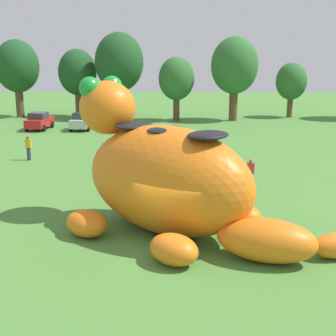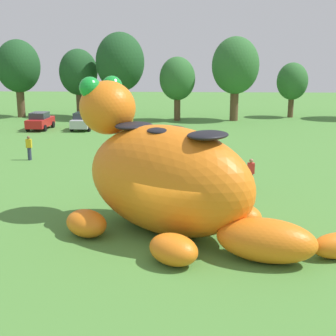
# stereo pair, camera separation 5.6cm
# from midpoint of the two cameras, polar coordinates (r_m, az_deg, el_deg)

# --- Properties ---
(ground_plane) EXTENTS (160.00, 160.00, 0.00)m
(ground_plane) POSITION_cam_midpoint_polar(r_m,az_deg,el_deg) (17.80, -0.29, -9.70)
(ground_plane) COLOR #4C8438
(giant_inflatable_creature) EXTENTS (11.80, 8.56, 6.23)m
(giant_inflatable_creature) POSITION_cam_midpoint_polar(r_m,az_deg,el_deg) (18.59, -0.16, -1.25)
(giant_inflatable_creature) COLOR orange
(giant_inflatable_creature) RESTS_ON ground
(car_red) EXTENTS (1.99, 4.13, 1.72)m
(car_red) POSITION_cam_midpoint_polar(r_m,az_deg,el_deg) (47.73, -15.68, 5.63)
(car_red) COLOR red
(car_red) RESTS_ON ground
(car_silver) EXTENTS (1.99, 4.13, 1.72)m
(car_silver) POSITION_cam_midpoint_polar(r_m,az_deg,el_deg) (46.72, -10.58, 5.74)
(car_silver) COLOR #B7BABF
(car_silver) RESTS_ON ground
(car_yellow) EXTENTS (2.28, 4.26, 1.72)m
(car_yellow) POSITION_cam_midpoint_polar(r_m,az_deg,el_deg) (45.51, -5.59, 5.71)
(car_yellow) COLOR yellow
(car_yellow) RESTS_ON ground
(tree_left) EXTENTS (5.11, 5.11, 9.07)m
(tree_left) POSITION_cam_midpoint_polar(r_m,az_deg,el_deg) (58.16, -18.20, 11.82)
(tree_left) COLOR brown
(tree_left) RESTS_ON ground
(tree_mid_left) EXTENTS (4.51, 4.51, 8.01)m
(tree_mid_left) POSITION_cam_midpoint_polar(r_m,az_deg,el_deg) (56.80, -11.17, 11.50)
(tree_mid_left) COLOR brown
(tree_mid_left) RESTS_ON ground
(tree_centre_left) EXTENTS (5.53, 5.53, 9.81)m
(tree_centre_left) POSITION_cam_midpoint_polar(r_m,az_deg,el_deg) (54.01, -6.09, 12.84)
(tree_centre_left) COLOR brown
(tree_centre_left) RESTS_ON ground
(tree_centre) EXTENTS (4.00, 4.00, 7.10)m
(tree_centre) POSITION_cam_midpoint_polar(r_m,az_deg,el_deg) (52.40, 1.02, 10.95)
(tree_centre) COLOR brown
(tree_centre) RESTS_ON ground
(tree_centre_right) EXTENTS (5.22, 5.22, 9.27)m
(tree_centre_right) POSITION_cam_midpoint_polar(r_m,az_deg,el_deg) (52.77, 8.20, 12.38)
(tree_centre_right) COLOR brown
(tree_centre_right) RESTS_ON ground
(tree_mid_right) EXTENTS (3.62, 3.62, 6.43)m
(tree_mid_right) POSITION_cam_midpoint_polar(r_m,az_deg,el_deg) (57.19, 14.98, 10.28)
(tree_mid_right) COLOR brown
(tree_mid_right) RESTS_ON ground
(spectator_near_inflatable) EXTENTS (0.38, 0.26, 1.71)m
(spectator_near_inflatable) POSITION_cam_midpoint_polar(r_m,az_deg,el_deg) (33.58, -16.93, 2.37)
(spectator_near_inflatable) COLOR #2D334C
(spectator_near_inflatable) RESTS_ON ground
(spectator_mid_field) EXTENTS (0.38, 0.26, 1.71)m
(spectator_mid_field) POSITION_cam_midpoint_polar(r_m,az_deg,el_deg) (25.36, 10.09, -0.75)
(spectator_mid_field) COLOR #2D334C
(spectator_mid_field) RESTS_ON ground
(spectator_by_cars) EXTENTS (0.38, 0.26, 1.71)m
(spectator_by_cars) POSITION_cam_midpoint_polar(r_m,az_deg,el_deg) (32.81, 4.04, 2.68)
(spectator_by_cars) COLOR black
(spectator_by_cars) RESTS_ON ground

